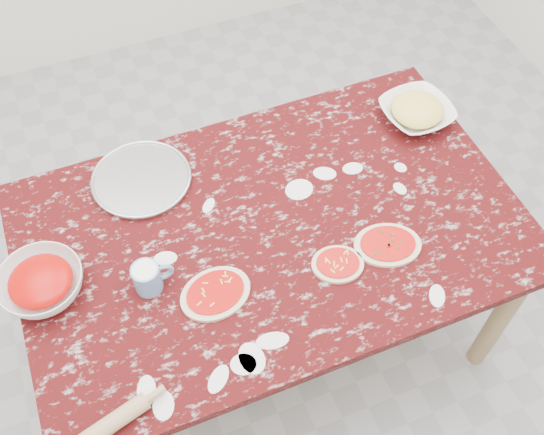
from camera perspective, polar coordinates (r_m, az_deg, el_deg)
The scene contains 10 objects.
ground at distance 2.67m, azimuth 0.00°, elevation -10.07°, with size 4.00×4.00×0.00m, color gray.
worktable at distance 2.09m, azimuth 0.00°, elevation -2.13°, with size 1.60×1.00×0.75m.
pizza_tray at distance 2.17m, azimuth -11.69°, elevation 3.37°, with size 0.33×0.33×0.01m, color #B2B2B7.
sauce_bowl at distance 1.98m, azimuth -20.05°, elevation -5.65°, with size 0.25×0.25×0.08m, color white.
cheese_bowl at distance 2.37m, azimuth 12.90°, elevation 9.20°, with size 0.25×0.25×0.06m, color white.
flour_mug at distance 1.90m, azimuth -11.11°, elevation -5.32°, with size 0.13×0.08×0.10m.
pizza_left at distance 1.89m, azimuth -5.13°, elevation -6.83°, with size 0.24×0.20×0.02m.
pizza_mid at distance 1.95m, azimuth 5.95°, elevation -4.20°, with size 0.19×0.17×0.02m.
pizza_right at distance 2.01m, azimuth 10.39°, elevation -2.44°, with size 0.25×0.21×0.02m.
rolling_pin at distance 1.76m, azimuth -14.79°, elevation -17.86°, with size 0.05×0.05×0.24m, color tan.
Camera 1 is at (-0.43, -1.07, 2.41)m, focal length 41.72 mm.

